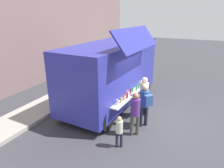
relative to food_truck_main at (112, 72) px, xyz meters
name	(u,v)px	position (x,y,z in m)	size (l,w,h in m)	color
ground_plane	(149,116)	(-0.58, -2.05, -1.60)	(60.00, 60.00, 0.00)	#38383D
curb_strip	(5,128)	(-4.00, 2.62, -1.53)	(28.00, 1.60, 0.15)	#9E998E
food_truck_main	(112,72)	(0.00, 0.00, 0.00)	(6.08, 3.07, 3.69)	#2D309A
trash_bin	(108,69)	(4.12, 2.32, -1.12)	(0.60, 0.60, 0.95)	#2D5C39
customer_front_ordering	(144,94)	(-0.66, -1.79, -0.56)	(0.57, 0.36, 1.76)	black
customer_mid_with_backpack	(145,102)	(-1.45, -2.07, -0.54)	(0.53, 0.54, 1.73)	#1E2238
customer_rear_waiting	(135,110)	(-2.16, -1.94, -0.62)	(0.34, 0.34, 1.65)	#494A41
child_near_queue	(119,129)	(-3.06, -1.73, -0.93)	(0.23, 0.23, 1.13)	#1D2337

